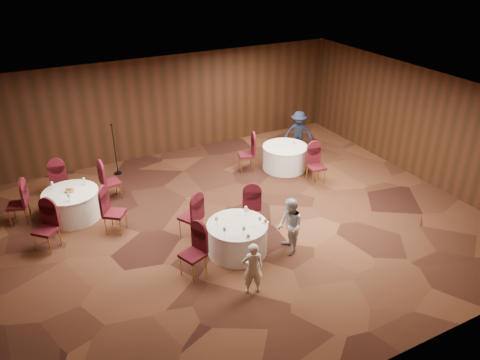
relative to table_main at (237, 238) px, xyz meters
name	(u,v)px	position (x,y,z in m)	size (l,w,h in m)	color
ground	(237,224)	(0.52, 1.05, -0.38)	(12.00, 12.00, 0.00)	black
room_shell	(236,152)	(0.52, 1.05, 1.59)	(12.00, 12.00, 12.00)	silver
table_main	(237,238)	(0.00, 0.00, 0.00)	(1.37, 1.37, 0.74)	white
table_left	(72,204)	(-3.06, 3.26, 0.00)	(1.38, 1.38, 0.74)	white
table_right	(285,157)	(3.29, 3.21, 0.00)	(1.38, 1.38, 0.74)	white
chairs_main	(213,224)	(-0.33, 0.60, 0.12)	(2.75, 2.10, 1.00)	#3A0B17
chairs_left	(70,200)	(-3.08, 3.26, 0.12)	(2.97, 3.16, 1.00)	#3A0B17
chairs_right	(280,160)	(2.90, 2.84, 0.12)	(2.02, 2.31, 1.00)	#3A0B17
tabletop_main	(245,221)	(0.14, -0.11, 0.47)	(1.14, 1.12, 0.22)	silver
tabletop_left	(69,189)	(-3.06, 3.26, 0.45)	(0.83, 0.88, 0.22)	silver
tabletop_right	(294,143)	(3.47, 3.00, 0.52)	(0.08, 0.08, 0.22)	silver
mic_stand	(116,160)	(-1.42, 5.23, 0.09)	(0.24, 0.24, 1.59)	black
woman_a	(253,268)	(-0.35, -1.35, 0.21)	(0.43, 0.28, 1.18)	white
woman_b	(290,226)	(1.05, -0.53, 0.30)	(0.66, 0.51, 1.35)	silver
man_c	(298,133)	(4.29, 3.98, 0.35)	(0.94, 0.54, 1.45)	black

